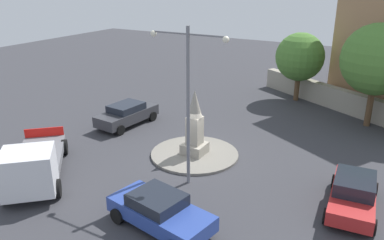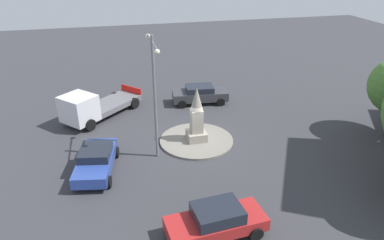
{
  "view_description": "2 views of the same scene",
  "coord_description": "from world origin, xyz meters",
  "px_view_note": "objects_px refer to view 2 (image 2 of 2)",
  "views": [
    {
      "loc": [
        -9.41,
        16.82,
        9.27
      ],
      "look_at": [
        0.47,
        -0.54,
        1.81
      ],
      "focal_mm": 36.26,
      "sensor_mm": 36.0,
      "label": 1
    },
    {
      "loc": [
        -19.59,
        5.08,
        11.41
      ],
      "look_at": [
        -0.6,
        0.45,
        1.88
      ],
      "focal_mm": 33.17,
      "sensor_mm": 36.0,
      "label": 2
    }
  ],
  "objects_px": {
    "car_blue_waiting": "(96,160)",
    "truck_white_passing": "(91,107)",
    "car_dark_grey_parked_right": "(200,94)",
    "streetlamp": "(154,86)",
    "car_red_near_island": "(216,221)",
    "monument": "(197,118)"
  },
  "relations": [
    {
      "from": "car_blue_waiting",
      "to": "truck_white_passing",
      "type": "bearing_deg",
      "value": 2.36
    },
    {
      "from": "monument",
      "to": "streetlamp",
      "type": "relative_size",
      "value": 0.49
    },
    {
      "from": "car_dark_grey_parked_right",
      "to": "car_blue_waiting",
      "type": "xyz_separation_m",
      "value": [
        -8.11,
        8.16,
        -0.03
      ]
    },
    {
      "from": "car_blue_waiting",
      "to": "monument",
      "type": "bearing_deg",
      "value": -72.52
    },
    {
      "from": "car_blue_waiting",
      "to": "truck_white_passing",
      "type": "relative_size",
      "value": 0.75
    },
    {
      "from": "monument",
      "to": "truck_white_passing",
      "type": "relative_size",
      "value": 0.59
    },
    {
      "from": "monument",
      "to": "streetlamp",
      "type": "distance_m",
      "value": 4.11
    },
    {
      "from": "truck_white_passing",
      "to": "car_blue_waiting",
      "type": "bearing_deg",
      "value": -177.64
    },
    {
      "from": "streetlamp",
      "to": "car_red_near_island",
      "type": "xyz_separation_m",
      "value": [
        -7.1,
        -1.5,
        -3.76
      ]
    },
    {
      "from": "truck_white_passing",
      "to": "car_red_near_island",
      "type": "bearing_deg",
      "value": -157.81
    },
    {
      "from": "monument",
      "to": "car_red_near_island",
      "type": "bearing_deg",
      "value": 171.5
    },
    {
      "from": "car_dark_grey_parked_right",
      "to": "car_blue_waiting",
      "type": "relative_size",
      "value": 0.99
    },
    {
      "from": "streetlamp",
      "to": "car_blue_waiting",
      "type": "xyz_separation_m",
      "value": [
        -0.78,
        3.57,
        -3.78
      ]
    },
    {
      "from": "monument",
      "to": "car_dark_grey_parked_right",
      "type": "distance_m",
      "value": 6.46
    },
    {
      "from": "monument",
      "to": "car_red_near_island",
      "type": "xyz_separation_m",
      "value": [
        -8.3,
        1.24,
        -0.94
      ]
    },
    {
      "from": "car_dark_grey_parked_right",
      "to": "car_red_near_island",
      "type": "bearing_deg",
      "value": 167.92
    },
    {
      "from": "car_blue_waiting",
      "to": "truck_white_passing",
      "type": "distance_m",
      "value": 6.81
    },
    {
      "from": "car_dark_grey_parked_right",
      "to": "car_blue_waiting",
      "type": "distance_m",
      "value": 11.5
    },
    {
      "from": "monument",
      "to": "truck_white_passing",
      "type": "xyz_separation_m",
      "value": [
        4.81,
        6.59,
        -0.63
      ]
    },
    {
      "from": "streetlamp",
      "to": "car_red_near_island",
      "type": "relative_size",
      "value": 1.63
    },
    {
      "from": "car_blue_waiting",
      "to": "car_red_near_island",
      "type": "distance_m",
      "value": 8.1
    },
    {
      "from": "car_red_near_island",
      "to": "monument",
      "type": "bearing_deg",
      "value": -8.5
    }
  ]
}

